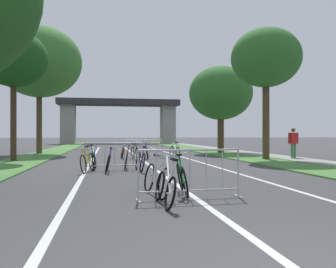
{
  "coord_description": "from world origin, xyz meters",
  "views": [
    {
      "loc": [
        -1.87,
        -2.89,
        1.35
      ],
      "look_at": [
        0.31,
        9.76,
        1.37
      ],
      "focal_mm": 38.35,
      "sensor_mm": 36.0,
      "label": 1
    }
  ],
  "objects_px": {
    "tree_right_oak_mid": "(221,93)",
    "bicycle_red_4": "(126,159)",
    "crowd_barrier_nearest": "(190,174)",
    "bicycle_blue_2": "(147,152)",
    "pedestrian_pushing_bike": "(293,140)",
    "bicycle_purple_0": "(140,161)",
    "crowd_barrier_second": "(115,157)",
    "bicycle_green_6": "(182,178)",
    "tree_left_pine_far": "(13,59)",
    "bicycle_orange_8": "(123,152)",
    "crowd_barrier_third": "(144,149)",
    "tree_right_cypress_far": "(266,58)",
    "bicycle_black_5": "(135,152)",
    "bicycle_purple_10": "(108,162)",
    "bicycle_teal_3": "(94,160)",
    "bicycle_white_1": "(156,179)",
    "bicycle_silver_7": "(175,152)",
    "bicycle_yellow_9": "(88,162)",
    "bicycle_white_11": "(165,187)",
    "tree_left_maple_mid": "(39,62)"
  },
  "relations": [
    {
      "from": "bicycle_silver_7",
      "to": "pedestrian_pushing_bike",
      "type": "relative_size",
      "value": 1.02
    },
    {
      "from": "bicycle_green_6",
      "to": "pedestrian_pushing_bike",
      "type": "xyz_separation_m",
      "value": [
        8.37,
        10.19,
        0.66
      ]
    },
    {
      "from": "tree_right_oak_mid",
      "to": "bicycle_green_6",
      "type": "bearing_deg",
      "value": -110.87
    },
    {
      "from": "tree_right_cypress_far",
      "to": "pedestrian_pushing_bike",
      "type": "relative_size",
      "value": 4.1
    },
    {
      "from": "bicycle_silver_7",
      "to": "bicycle_purple_10",
      "type": "relative_size",
      "value": 1.06
    },
    {
      "from": "crowd_barrier_third",
      "to": "bicycle_red_4",
      "type": "relative_size",
      "value": 1.35
    },
    {
      "from": "bicycle_black_5",
      "to": "bicycle_purple_10",
      "type": "xyz_separation_m",
      "value": [
        -1.46,
        -6.52,
        -0.01
      ]
    },
    {
      "from": "bicycle_white_1",
      "to": "bicycle_blue_2",
      "type": "xyz_separation_m",
      "value": [
        1.13,
        11.86,
        -0.02
      ]
    },
    {
      "from": "crowd_barrier_second",
      "to": "bicycle_black_5",
      "type": "bearing_deg",
      "value": 78.25
    },
    {
      "from": "crowd_barrier_nearest",
      "to": "crowd_barrier_third",
      "type": "bearing_deg",
      "value": 88.46
    },
    {
      "from": "crowd_barrier_third",
      "to": "bicycle_yellow_9",
      "type": "height_order",
      "value": "crowd_barrier_third"
    },
    {
      "from": "tree_left_maple_mid",
      "to": "bicycle_white_11",
      "type": "distance_m",
      "value": 20.89
    },
    {
      "from": "bicycle_white_11",
      "to": "bicycle_teal_3",
      "type": "bearing_deg",
      "value": 99.39
    },
    {
      "from": "tree_left_pine_far",
      "to": "pedestrian_pushing_bike",
      "type": "bearing_deg",
      "value": -2.54
    },
    {
      "from": "crowd_barrier_nearest",
      "to": "bicycle_white_11",
      "type": "xyz_separation_m",
      "value": [
        -0.61,
        -0.57,
        -0.16
      ]
    },
    {
      "from": "bicycle_teal_3",
      "to": "bicycle_white_11",
      "type": "bearing_deg",
      "value": -76.51
    },
    {
      "from": "crowd_barrier_nearest",
      "to": "bicycle_yellow_9",
      "type": "height_order",
      "value": "crowd_barrier_nearest"
    },
    {
      "from": "bicycle_blue_2",
      "to": "pedestrian_pushing_bike",
      "type": "distance_m",
      "value": 8.02
    },
    {
      "from": "bicycle_black_5",
      "to": "bicycle_yellow_9",
      "type": "relative_size",
      "value": 0.96
    },
    {
      "from": "bicycle_black_5",
      "to": "tree_left_maple_mid",
      "type": "bearing_deg",
      "value": -56.35
    },
    {
      "from": "tree_left_pine_far",
      "to": "bicycle_yellow_9",
      "type": "height_order",
      "value": "tree_left_pine_far"
    },
    {
      "from": "tree_left_pine_far",
      "to": "bicycle_teal_3",
      "type": "xyz_separation_m",
      "value": [
        4.05,
        -4.62,
        -4.71
      ]
    },
    {
      "from": "crowd_barrier_third",
      "to": "tree_right_oak_mid",
      "type": "bearing_deg",
      "value": 38.75
    },
    {
      "from": "bicycle_blue_2",
      "to": "bicycle_red_4",
      "type": "relative_size",
      "value": 1.04
    },
    {
      "from": "crowd_barrier_second",
      "to": "bicycle_orange_8",
      "type": "distance_m",
      "value": 6.93
    },
    {
      "from": "tree_left_pine_far",
      "to": "bicycle_orange_8",
      "type": "distance_m",
      "value": 7.44
    },
    {
      "from": "pedestrian_pushing_bike",
      "to": "bicycle_teal_3",
      "type": "bearing_deg",
      "value": 9.02
    },
    {
      "from": "tree_right_oak_mid",
      "to": "bicycle_red_4",
      "type": "bearing_deg",
      "value": -124.62
    },
    {
      "from": "bicycle_white_1",
      "to": "bicycle_blue_2",
      "type": "height_order",
      "value": "bicycle_blue_2"
    },
    {
      "from": "bicycle_purple_0",
      "to": "bicycle_blue_2",
      "type": "relative_size",
      "value": 1.03
    },
    {
      "from": "bicycle_purple_0",
      "to": "bicycle_yellow_9",
      "type": "xyz_separation_m",
      "value": [
        -1.9,
        -0.06,
        -0.01
      ]
    },
    {
      "from": "bicycle_purple_10",
      "to": "bicycle_white_11",
      "type": "bearing_deg",
      "value": -77.53
    },
    {
      "from": "bicycle_blue_2",
      "to": "pedestrian_pushing_bike",
      "type": "relative_size",
      "value": 1.01
    },
    {
      "from": "crowd_barrier_third",
      "to": "bicycle_purple_0",
      "type": "xyz_separation_m",
      "value": [
        -0.83,
        -6.87,
        -0.14
      ]
    },
    {
      "from": "bicycle_blue_2",
      "to": "bicycle_yellow_9",
      "type": "height_order",
      "value": "bicycle_yellow_9"
    },
    {
      "from": "bicycle_teal_3",
      "to": "bicycle_silver_7",
      "type": "distance_m",
      "value": 6.99
    },
    {
      "from": "bicycle_blue_2",
      "to": "bicycle_teal_3",
      "type": "distance_m",
      "value": 6.17
    },
    {
      "from": "crowd_barrier_third",
      "to": "bicycle_purple_0",
      "type": "height_order",
      "value": "crowd_barrier_third"
    },
    {
      "from": "crowd_barrier_second",
      "to": "bicycle_green_6",
      "type": "xyz_separation_m",
      "value": [
        1.37,
        -5.77,
        -0.14
      ]
    },
    {
      "from": "bicycle_yellow_9",
      "to": "bicycle_purple_10",
      "type": "xyz_separation_m",
      "value": [
        0.74,
        -0.05,
        -0.01
      ]
    },
    {
      "from": "tree_right_cypress_far",
      "to": "bicycle_red_4",
      "type": "bearing_deg",
      "value": -154.27
    },
    {
      "from": "bicycle_orange_8",
      "to": "bicycle_yellow_9",
      "type": "relative_size",
      "value": 0.98
    },
    {
      "from": "crowd_barrier_second",
      "to": "bicycle_purple_0",
      "type": "relative_size",
      "value": 1.27
    },
    {
      "from": "bicycle_purple_0",
      "to": "bicycle_green_6",
      "type": "xyz_separation_m",
      "value": [
        0.44,
        -5.28,
        -0.01
      ]
    },
    {
      "from": "crowd_barrier_third",
      "to": "bicycle_orange_8",
      "type": "height_order",
      "value": "crowd_barrier_third"
    },
    {
      "from": "crowd_barrier_second",
      "to": "bicycle_purple_10",
      "type": "distance_m",
      "value": 0.67
    },
    {
      "from": "crowd_barrier_nearest",
      "to": "bicycle_blue_2",
      "type": "relative_size",
      "value": 1.31
    },
    {
      "from": "tree_right_cypress_far",
      "to": "pedestrian_pushing_bike",
      "type": "bearing_deg",
      "value": 6.35
    },
    {
      "from": "tree_right_oak_mid",
      "to": "bicycle_red_4",
      "type": "distance_m",
      "value": 13.61
    },
    {
      "from": "pedestrian_pushing_bike",
      "to": "bicycle_purple_0",
      "type": "bearing_deg",
      "value": 17.46
    }
  ]
}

